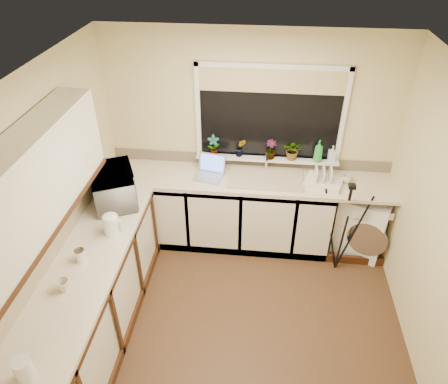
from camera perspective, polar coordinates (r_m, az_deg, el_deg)
The scene contains 33 objects.
floor at distance 4.31m, azimuth 1.90°, elevation -17.10°, with size 3.20×3.20×0.00m, color #513320.
ceiling at distance 2.82m, azimuth 2.88°, elevation 15.24°, with size 3.20×3.20×0.00m, color white.
wall_back at distance 4.68m, azimuth 3.62°, elevation 7.25°, with size 3.20×3.20×0.00m, color beige.
wall_left at distance 3.84m, azimuth -22.27°, elevation -2.50°, with size 3.00×3.00×0.00m, color beige.
wall_right at distance 3.72m, azimuth 27.79°, elevation -5.55°, with size 3.00×3.00×0.00m, color beige.
base_cabinet_back at distance 4.88m, azimuth -0.72°, elevation -2.48°, with size 2.55×0.60×0.86m, color silver.
base_cabinet_left at distance 4.05m, azimuth -17.63°, elevation -14.42°, with size 0.54×2.40×0.86m, color silver.
worktop_back at distance 4.60m, azimuth 3.27°, elevation 1.71°, with size 3.20×0.60×0.04m, color beige.
worktop_left at distance 3.73m, azimuth -18.85°, elevation -9.86°, with size 0.60×2.40×0.04m, color beige.
upper_cabinet at distance 3.14m, azimuth -25.29°, elevation 0.68°, with size 0.28×1.90×0.70m, color silver.
splashback_left at distance 3.70m, azimuth -23.67°, elevation -6.54°, with size 0.02×2.40×0.45m, color beige.
splashback_back at distance 4.80m, azimuth 3.50°, elevation 4.49°, with size 3.20×0.02×0.14m, color beige.
window_glass at distance 4.53m, azimuth 6.33°, elevation 10.66°, with size 1.50×0.02×1.00m, color black.
window_blind at distance 4.36m, azimuth 6.65°, elevation 15.01°, with size 1.50×0.02×0.25m, color tan.
windowsill at distance 4.71m, azimuth 5.93°, elevation 4.67°, with size 1.60×0.14×0.03m, color white.
sink at distance 4.58m, azimuth 5.78°, elevation 1.91°, with size 0.82×0.46×0.03m, color tan.
faucet at distance 4.68m, azimuth 5.90°, elevation 4.20°, with size 0.03×0.03×0.24m, color silver.
washing_machine at distance 5.05m, azimuth 18.67°, elevation -4.00°, with size 0.53×0.51×0.75m, color white.
laptop at distance 4.61m, azimuth -1.97°, elevation 2.99°, with size 0.36×0.34×0.23m.
kettle at distance 3.91m, azimuth -15.32°, elevation -4.44°, with size 0.14×0.14×0.19m, color white.
dish_rack at distance 4.59m, azimuth 13.60°, elevation 1.34°, with size 0.38×0.29×0.06m, color silver.
tripod at distance 4.57m, azimuth 16.12°, elevation -4.93°, with size 0.56×0.56×1.14m, color black, non-canonical shape.
glass_jug at distance 3.11m, azimuth -25.97°, elevation -21.17°, with size 0.12×0.12×0.17m, color silver.
steel_jar at distance 3.73m, azimuth -19.24°, elevation -8.29°, with size 0.09×0.09×0.12m, color white.
microwave at distance 4.30m, azimuth -14.97°, elevation 0.73°, with size 0.60×0.40×0.33m, color silver.
plant_a at distance 4.64m, azimuth -1.46°, elevation 6.38°, with size 0.13×0.09×0.25m, color #999999.
plant_b at distance 4.65m, azimuth 2.28°, elevation 6.17°, with size 0.12×0.10×0.22m, color #999999.
plant_c at distance 4.64m, azimuth 6.48°, elevation 5.86°, with size 0.12×0.12×0.22m, color #999999.
plant_d at distance 4.65m, azimuth 9.54°, elevation 5.75°, with size 0.21×0.18×0.23m, color #999999.
soap_bottle_green at distance 4.66m, azimuth 12.93°, elevation 5.54°, with size 0.10×0.10×0.25m, color green.
soap_bottle_clear at distance 4.72m, azimuth 14.73°, elevation 5.18°, with size 0.08×0.08×0.18m, color #999999.
cup_back at distance 4.69m, azimuth 16.57°, elevation 1.77°, with size 0.11×0.11×0.09m, color silver.
cup_left at distance 3.54m, azimuth -21.41°, elevation -11.93°, with size 0.11×0.11×0.10m, color beige.
Camera 1 is at (0.14, -2.65, 3.40)m, focal length 33.07 mm.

